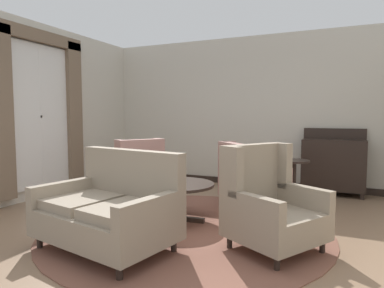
# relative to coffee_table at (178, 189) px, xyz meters

# --- Properties ---
(ground) EXTENTS (9.15, 9.15, 0.00)m
(ground) POSITION_rel_coffee_table_xyz_m (0.23, -0.54, -0.42)
(ground) COLOR #896B51
(wall_back) EXTENTS (6.13, 0.08, 2.92)m
(wall_back) POSITION_rel_coffee_table_xyz_m (0.23, 2.73, 1.04)
(wall_back) COLOR beige
(wall_back) RESTS_ON ground
(wall_left) EXTENTS (0.08, 4.58, 2.92)m
(wall_left) POSITION_rel_coffee_table_xyz_m (-2.75, 0.44, 1.04)
(wall_left) COLOR beige
(wall_left) RESTS_ON ground
(baseboard_back) EXTENTS (5.97, 0.03, 0.12)m
(baseboard_back) POSITION_rel_coffee_table_xyz_m (0.23, 2.67, -0.36)
(baseboard_back) COLOR black
(baseboard_back) RESTS_ON ground
(area_rug) EXTENTS (3.44, 3.44, 0.01)m
(area_rug) POSITION_rel_coffee_table_xyz_m (0.23, -0.24, -0.41)
(area_rug) COLOR brown
(area_rug) RESTS_ON ground
(window_with_curtains) EXTENTS (0.12, 1.79, 2.65)m
(window_with_curtains) POSITION_rel_coffee_table_xyz_m (-2.65, 0.26, 1.10)
(window_with_curtains) COLOR silver
(coffee_table) EXTENTS (0.94, 0.94, 0.50)m
(coffee_table) POSITION_rel_coffee_table_xyz_m (0.00, 0.00, 0.00)
(coffee_table) COLOR black
(coffee_table) RESTS_ON ground
(porcelain_vase) EXTENTS (0.16, 0.16, 0.32)m
(porcelain_vase) POSITION_rel_coffee_table_xyz_m (-0.03, -0.01, 0.22)
(porcelain_vase) COLOR brown
(porcelain_vase) RESTS_ON coffee_table
(settee) EXTENTS (1.55, 1.15, 1.01)m
(settee) POSITION_rel_coffee_table_xyz_m (-0.23, -1.12, -0.01)
(settee) COLOR gray
(settee) RESTS_ON ground
(armchair_far_left) EXTENTS (1.14, 1.14, 0.98)m
(armchair_far_left) POSITION_rel_coffee_table_xyz_m (0.68, 1.00, 0.00)
(armchair_far_left) COLOR tan
(armchair_far_left) RESTS_ON ground
(armchair_foreground_right) EXTENTS (1.07, 1.06, 1.01)m
(armchair_foreground_right) POSITION_rel_coffee_table_xyz_m (-1.14, 0.74, 0.01)
(armchair_foreground_right) COLOR tan
(armchair_foreground_right) RESTS_ON ground
(armchair_near_window) EXTENTS (1.11, 1.12, 1.07)m
(armchair_near_window) POSITION_rel_coffee_table_xyz_m (1.27, -0.45, 0.03)
(armchair_near_window) COLOR gray
(armchair_near_window) RESTS_ON ground
(side_table) EXTENTS (0.45, 0.45, 0.73)m
(side_table) POSITION_rel_coffee_table_xyz_m (1.29, 1.24, 0.01)
(side_table) COLOR black
(side_table) RESTS_ON ground
(sideboard) EXTENTS (1.03, 0.41, 1.16)m
(sideboard) POSITION_rel_coffee_table_xyz_m (1.80, 2.43, 0.12)
(sideboard) COLOR black
(sideboard) RESTS_ON ground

